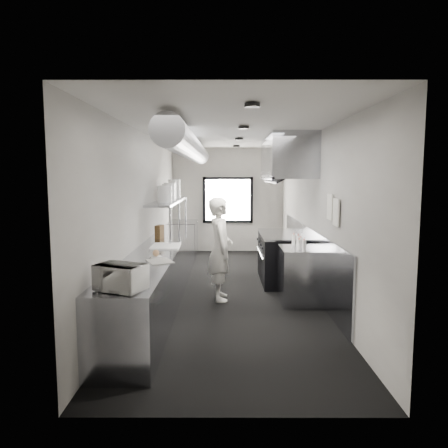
{
  "coord_description": "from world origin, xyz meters",
  "views": [
    {
      "loc": [
        -0.08,
        -7.37,
        2.06
      ],
      "look_at": [
        -0.09,
        -0.2,
        1.23
      ],
      "focal_mm": 33.7,
      "sensor_mm": 36.0,
      "label": 1
    }
  ],
  "objects_px": {
    "pass_shelf": "(169,202)",
    "squeeze_bottle_b": "(299,245)",
    "squeeze_bottle_d": "(298,241)",
    "plate_stack_a": "(165,194)",
    "range": "(282,257)",
    "bottle_station": "(301,275)",
    "microwave": "(120,277)",
    "line_cook": "(220,249)",
    "deli_tub_a": "(122,272)",
    "squeeze_bottle_e": "(294,240)",
    "plate_stack_b": "(168,192)",
    "far_work_table": "(183,239)",
    "small_plate": "(156,257)",
    "squeeze_bottle_a": "(304,246)",
    "exhaust_hood": "(287,158)",
    "deli_tub_b": "(119,269)",
    "prep_counter": "(161,272)",
    "knife_block": "(159,232)",
    "plate_stack_c": "(170,191)",
    "plate_stack_d": "(174,189)",
    "squeeze_bottle_c": "(301,243)",
    "cutting_board": "(166,246)"
  },
  "relations": [
    {
      "from": "pass_shelf",
      "to": "squeeze_bottle_c",
      "type": "xyz_separation_m",
      "value": [
        2.33,
        -1.72,
        -0.55
      ]
    },
    {
      "from": "small_plate",
      "to": "squeeze_bottle_a",
      "type": "xyz_separation_m",
      "value": [
        2.19,
        0.46,
        0.08
      ]
    },
    {
      "from": "range",
      "to": "deli_tub_a",
      "type": "bearing_deg",
      "value": -124.73
    },
    {
      "from": "microwave",
      "to": "squeeze_bottle_c",
      "type": "xyz_separation_m",
      "value": [
        2.28,
        2.5,
        -0.05
      ]
    },
    {
      "from": "plate_stack_b",
      "to": "far_work_table",
      "type": "bearing_deg",
      "value": 89.25
    },
    {
      "from": "pass_shelf",
      "to": "deli_tub_b",
      "type": "xyz_separation_m",
      "value": [
        -0.15,
        -3.47,
        -0.59
      ]
    },
    {
      "from": "squeeze_bottle_b",
      "to": "squeeze_bottle_d",
      "type": "distance_m",
      "value": 0.4
    },
    {
      "from": "far_work_table",
      "to": "squeeze_bottle_c",
      "type": "bearing_deg",
      "value": -59.69
    },
    {
      "from": "bottle_station",
      "to": "deli_tub_b",
      "type": "relative_size",
      "value": 6.81
    },
    {
      "from": "small_plate",
      "to": "squeeze_bottle_a",
      "type": "bearing_deg",
      "value": 11.83
    },
    {
      "from": "plate_stack_b",
      "to": "squeeze_bottle_a",
      "type": "relative_size",
      "value": 1.83
    },
    {
      "from": "range",
      "to": "plate_stack_a",
      "type": "bearing_deg",
      "value": -169.8
    },
    {
      "from": "prep_counter",
      "to": "pass_shelf",
      "type": "bearing_deg",
      "value": 91.56
    },
    {
      "from": "prep_counter",
      "to": "knife_block",
      "type": "bearing_deg",
      "value": 99.73
    },
    {
      "from": "exhaust_hood",
      "to": "deli_tub_a",
      "type": "relative_size",
      "value": 14.22
    },
    {
      "from": "squeeze_bottle_b",
      "to": "deli_tub_a",
      "type": "bearing_deg",
      "value": -143.63
    },
    {
      "from": "microwave",
      "to": "prep_counter",
      "type": "bearing_deg",
      "value": 112.59
    },
    {
      "from": "plate_stack_a",
      "to": "squeeze_bottle_d",
      "type": "height_order",
      "value": "plate_stack_a"
    },
    {
      "from": "exhaust_hood",
      "to": "plate_stack_c",
      "type": "relative_size",
      "value": 6.32
    },
    {
      "from": "line_cook",
      "to": "deli_tub_b",
      "type": "height_order",
      "value": "line_cook"
    },
    {
      "from": "range",
      "to": "knife_block",
      "type": "height_order",
      "value": "knife_block"
    },
    {
      "from": "plate_stack_c",
      "to": "small_plate",
      "type": "bearing_deg",
      "value": -87.09
    },
    {
      "from": "bottle_station",
      "to": "microwave",
      "type": "relative_size",
      "value": 2.02
    },
    {
      "from": "squeeze_bottle_b",
      "to": "squeeze_bottle_e",
      "type": "bearing_deg",
      "value": 90.93
    },
    {
      "from": "range",
      "to": "small_plate",
      "type": "bearing_deg",
      "value": -133.71
    },
    {
      "from": "plate_stack_b",
      "to": "squeeze_bottle_a",
      "type": "distance_m",
      "value": 3.05
    },
    {
      "from": "plate_stack_d",
      "to": "squeeze_bottle_a",
      "type": "relative_size",
      "value": 2.28
    },
    {
      "from": "deli_tub_a",
      "to": "range",
      "type": "bearing_deg",
      "value": 55.27
    },
    {
      "from": "small_plate",
      "to": "plate_stack_d",
      "type": "distance_m",
      "value": 3.41
    },
    {
      "from": "plate_stack_b",
      "to": "plate_stack_d",
      "type": "relative_size",
      "value": 0.8
    },
    {
      "from": "plate_stack_c",
      "to": "squeeze_bottle_d",
      "type": "height_order",
      "value": "plate_stack_c"
    },
    {
      "from": "plate_stack_b",
      "to": "cutting_board",
      "type": "bearing_deg",
      "value": -84.63
    },
    {
      "from": "cutting_board",
      "to": "knife_block",
      "type": "distance_m",
      "value": 0.94
    },
    {
      "from": "squeeze_bottle_b",
      "to": "squeeze_bottle_d",
      "type": "bearing_deg",
      "value": 82.01
    },
    {
      "from": "microwave",
      "to": "squeeze_bottle_e",
      "type": "distance_m",
      "value": 3.56
    },
    {
      "from": "line_cook",
      "to": "deli_tub_a",
      "type": "relative_size",
      "value": 11.01
    },
    {
      "from": "pass_shelf",
      "to": "squeeze_bottle_b",
      "type": "height_order",
      "value": "pass_shelf"
    },
    {
      "from": "deli_tub_b",
      "to": "squeeze_bottle_e",
      "type": "distance_m",
      "value": 3.16
    },
    {
      "from": "bottle_station",
      "to": "plate_stack_d",
      "type": "bearing_deg",
      "value": 133.05
    },
    {
      "from": "plate_stack_d",
      "to": "squeeze_bottle_d",
      "type": "distance_m",
      "value": 3.36
    },
    {
      "from": "bottle_station",
      "to": "squeeze_bottle_a",
      "type": "bearing_deg",
      "value": -92.77
    },
    {
      "from": "microwave",
      "to": "knife_block",
      "type": "distance_m",
      "value": 3.53
    },
    {
      "from": "squeeze_bottle_a",
      "to": "plate_stack_c",
      "type": "bearing_deg",
      "value": 136.73
    },
    {
      "from": "range",
      "to": "squeeze_bottle_d",
      "type": "distance_m",
      "value": 1.31
    },
    {
      "from": "deli_tub_a",
      "to": "deli_tub_b",
      "type": "xyz_separation_m",
      "value": [
        -0.07,
        0.15,
        -0.01
      ]
    },
    {
      "from": "pass_shelf",
      "to": "knife_block",
      "type": "relative_size",
      "value": 12.15
    },
    {
      "from": "microwave",
      "to": "plate_stack_a",
      "type": "distance_m",
      "value": 3.58
    },
    {
      "from": "deli_tub_a",
      "to": "squeeze_bottle_b",
      "type": "relative_size",
      "value": 0.92
    },
    {
      "from": "squeeze_bottle_a",
      "to": "squeeze_bottle_e",
      "type": "distance_m",
      "value": 0.61
    },
    {
      "from": "range",
      "to": "prep_counter",
      "type": "bearing_deg",
      "value": -151.26
    }
  ]
}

